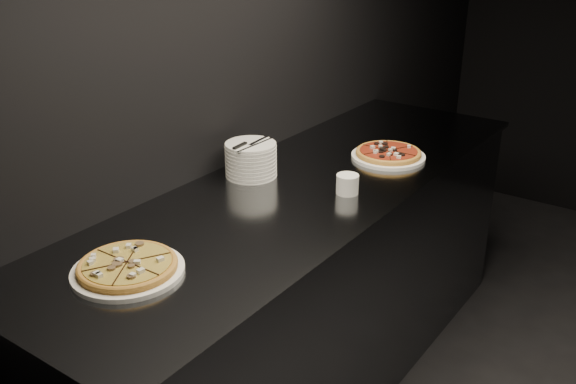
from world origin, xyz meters
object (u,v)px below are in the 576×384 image
Objects in this scene: plate_stack at (251,159)px; ramekin at (347,184)px; counter at (306,288)px; pizza_tomato at (388,154)px; cutlery at (250,144)px; pizza_mushroom at (128,267)px.

plate_stack is 0.40m from ramekin.
counter is 29.84× the size of ramekin.
counter is at bearing -177.67° from ramekin.
counter is 7.96× the size of pizza_tomato.
pizza_tomato is 1.46× the size of cutlery.
cutlery is at bearing -124.02° from pizza_tomato.
ramekin reaches higher than counter.
cutlery is at bearing -160.81° from counter.
pizza_mushroom is 0.80m from cutlery.
counter is 12.42× the size of plate_stack.
counter is at bearing 14.99° from plate_stack.
cutlery is at bearing -62.38° from plate_stack.
counter is at bearing -106.11° from pizza_tomato.
plate_stack reaches higher than ramekin.
plate_stack is at bearing -125.46° from pizza_tomato.
cutlery reaches higher than counter.
pizza_mushroom is 1.28m from pizza_tomato.
counter is at bearing 14.86° from cutlery.
pizza_mushroom is at bearing -81.79° from cutlery.
ramekin is at bearing 75.87° from pizza_mushroom.
plate_stack is 0.94× the size of cutlery.
ramekin is (0.21, 0.85, 0.02)m from pizza_mushroom.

